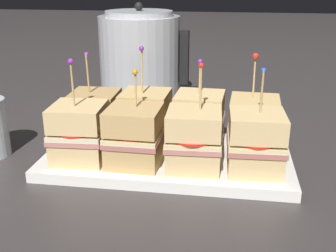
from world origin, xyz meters
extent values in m
plane|color=#383333|center=(0.00, 0.00, 0.00)|extent=(6.00, 6.00, 0.00)
cube|color=white|center=(0.00, 0.00, 0.01)|extent=(0.42, 0.22, 0.01)
cube|color=white|center=(0.00, 0.00, 0.01)|extent=(0.42, 0.22, 0.01)
cube|color=#DBB77A|center=(-0.14, -0.05, 0.04)|extent=(0.09, 0.09, 0.04)
cube|color=tan|center=(-0.14, -0.05, 0.06)|extent=(0.09, 0.09, 0.01)
cube|color=beige|center=(-0.14, -0.05, 0.07)|extent=(0.09, 0.09, 0.01)
cylinder|color=red|center=(-0.14, -0.06, 0.07)|extent=(0.06, 0.06, 0.00)
cube|color=#E8C281|center=(-0.14, -0.05, 0.09)|extent=(0.09, 0.09, 0.04)
cylinder|color=tan|center=(-0.14, -0.05, 0.14)|extent=(0.00, 0.00, 0.08)
sphere|color=purple|center=(-0.14, -0.05, 0.18)|extent=(0.01, 0.01, 0.01)
cube|color=tan|center=(-0.05, -0.05, 0.04)|extent=(0.08, 0.08, 0.04)
cube|color=#B26B60|center=(-0.05, -0.05, 0.06)|extent=(0.09, 0.09, 0.01)
cube|color=beige|center=(-0.05, -0.05, 0.07)|extent=(0.09, 0.09, 0.01)
cylinder|color=red|center=(-0.05, -0.06, 0.07)|extent=(0.05, 0.05, 0.00)
cube|color=tan|center=(-0.05, -0.05, 0.09)|extent=(0.08, 0.08, 0.04)
cylinder|color=tan|center=(-0.04, -0.04, 0.13)|extent=(0.00, 0.01, 0.07)
sphere|color=orange|center=(-0.04, -0.04, 0.17)|extent=(0.01, 0.01, 0.01)
cube|color=#DBB77A|center=(0.05, -0.05, 0.04)|extent=(0.09, 0.09, 0.04)
cube|color=tan|center=(0.05, -0.05, 0.06)|extent=(0.09, 0.09, 0.01)
cube|color=beige|center=(0.05, -0.05, 0.07)|extent=(0.09, 0.09, 0.01)
cylinder|color=red|center=(0.05, -0.06, 0.07)|extent=(0.06, 0.06, 0.00)
cube|color=#E8C281|center=(0.05, -0.05, 0.09)|extent=(0.09, 0.09, 0.04)
cylinder|color=tan|center=(0.06, -0.04, 0.14)|extent=(0.00, 0.01, 0.08)
sphere|color=red|center=(0.06, -0.04, 0.18)|extent=(0.01, 0.01, 0.01)
cube|color=#DBB77A|center=(0.14, -0.05, 0.04)|extent=(0.09, 0.09, 0.04)
cube|color=#B26B60|center=(0.14, -0.05, 0.06)|extent=(0.09, 0.09, 0.01)
cube|color=beige|center=(0.14, -0.05, 0.07)|extent=(0.09, 0.09, 0.01)
cylinder|color=red|center=(0.14, -0.06, 0.07)|extent=(0.06, 0.06, 0.00)
cube|color=#E8C281|center=(0.14, -0.05, 0.09)|extent=(0.09, 0.09, 0.04)
cylinder|color=tan|center=(0.15, -0.05, 0.14)|extent=(0.00, 0.01, 0.08)
sphere|color=blue|center=(0.15, -0.05, 0.18)|extent=(0.01, 0.01, 0.01)
cube|color=tan|center=(-0.14, 0.04, 0.04)|extent=(0.08, 0.08, 0.04)
cube|color=tan|center=(-0.14, 0.04, 0.06)|extent=(0.09, 0.09, 0.01)
cube|color=beige|center=(-0.14, 0.04, 0.07)|extent=(0.09, 0.09, 0.01)
cube|color=tan|center=(-0.14, 0.04, 0.09)|extent=(0.08, 0.08, 0.04)
cylinder|color=tan|center=(-0.15, 0.04, 0.14)|extent=(0.00, 0.01, 0.08)
sphere|color=purple|center=(-0.15, 0.04, 0.18)|extent=(0.01, 0.01, 0.01)
cube|color=tan|center=(-0.05, 0.05, 0.04)|extent=(0.09, 0.09, 0.04)
cube|color=#B26B60|center=(-0.05, 0.05, 0.06)|extent=(0.09, 0.09, 0.01)
cube|color=beige|center=(-0.05, 0.05, 0.07)|extent=(0.09, 0.09, 0.01)
cylinder|color=red|center=(-0.05, 0.03, 0.07)|extent=(0.05, 0.05, 0.00)
cube|color=#E0B771|center=(-0.05, 0.05, 0.09)|extent=(0.09, 0.09, 0.04)
cylinder|color=tan|center=(-0.05, 0.04, 0.15)|extent=(0.00, 0.01, 0.09)
sphere|color=purple|center=(-0.05, 0.04, 0.19)|extent=(0.01, 0.01, 0.01)
cube|color=#DBB77A|center=(0.05, 0.05, 0.04)|extent=(0.09, 0.09, 0.04)
cube|color=tan|center=(0.05, 0.05, 0.06)|extent=(0.09, 0.09, 0.01)
cube|color=beige|center=(0.05, 0.05, 0.07)|extent=(0.09, 0.09, 0.01)
cylinder|color=red|center=(0.05, 0.03, 0.07)|extent=(0.06, 0.06, 0.00)
cube|color=#E8C281|center=(0.05, 0.05, 0.09)|extent=(0.09, 0.09, 0.04)
cylinder|color=tan|center=(0.05, 0.05, 0.14)|extent=(0.00, 0.01, 0.07)
sphere|color=purple|center=(0.05, 0.05, 0.17)|extent=(0.01, 0.01, 0.01)
cube|color=tan|center=(0.14, 0.05, 0.04)|extent=(0.09, 0.09, 0.04)
cube|color=tan|center=(0.14, 0.05, 0.06)|extent=(0.09, 0.09, 0.01)
cube|color=beige|center=(0.14, 0.05, 0.07)|extent=(0.09, 0.09, 0.01)
cube|color=#E0B771|center=(0.14, 0.05, 0.09)|extent=(0.09, 0.09, 0.04)
cylinder|color=tan|center=(0.14, 0.06, 0.14)|extent=(0.00, 0.01, 0.08)
sphere|color=red|center=(0.14, 0.06, 0.18)|extent=(0.01, 0.01, 0.01)
cylinder|color=#B7BABF|center=(-0.12, 0.35, 0.11)|extent=(0.20, 0.20, 0.21)
cylinder|color=#B7BABF|center=(-0.12, 0.35, 0.22)|extent=(0.16, 0.16, 0.01)
sphere|color=black|center=(-0.12, 0.35, 0.24)|extent=(0.02, 0.02, 0.02)
cube|color=black|center=(-0.01, 0.35, 0.12)|extent=(0.02, 0.02, 0.13)
camera|label=1|loc=(0.10, -0.66, 0.31)|focal=45.00mm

